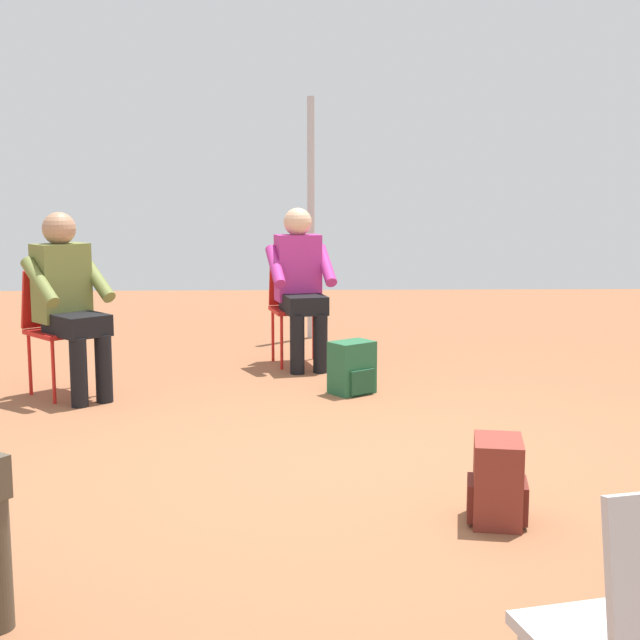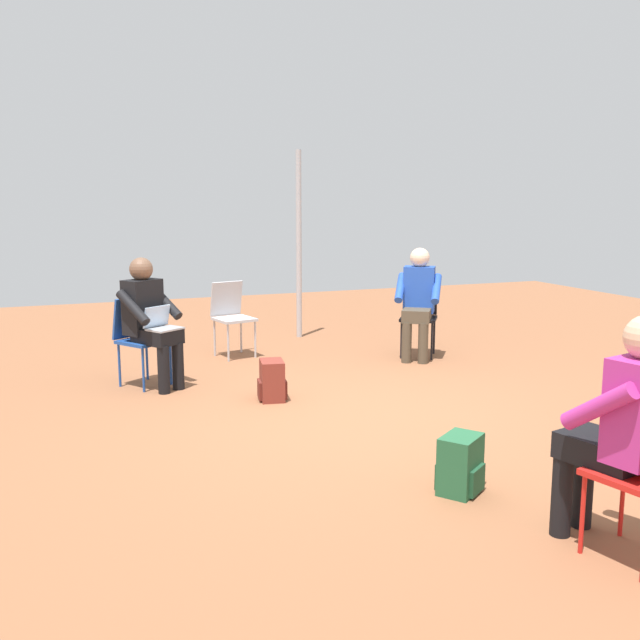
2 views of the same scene
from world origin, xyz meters
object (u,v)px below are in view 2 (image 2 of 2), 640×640
at_px(person_with_laptop, 150,316).
at_px(person_in_blue, 418,297).
at_px(backpack_near_laptop_user, 272,383).
at_px(chair_southeast, 139,334).
at_px(person_in_magenta, 623,420).
at_px(chair_south, 231,313).
at_px(backpack_by_empty_chair, 460,468).
at_px(chair_southwest, 419,312).

relative_size(person_with_laptop, person_in_blue, 1.00).
bearing_deg(backpack_near_laptop_user, person_with_laptop, -41.45).
bearing_deg(person_in_blue, person_with_laptop, 38.42).
xyz_separation_m(chair_southeast, backpack_near_laptop_user, (-1.03, 0.97, -0.34)).
xyz_separation_m(person_in_magenta, person_in_blue, (-1.23, -4.33, 0.00)).
xyz_separation_m(chair_south, person_with_laptop, (1.05, 1.08, 0.20)).
relative_size(chair_south, backpack_by_empty_chair, 2.36).
xyz_separation_m(chair_southeast, person_in_blue, (-3.07, -0.07, 0.20)).
bearing_deg(chair_southeast, backpack_near_laptop_user, 103.28).
height_order(chair_south, backpack_near_laptop_user, chair_south).
relative_size(chair_southwest, person_in_magenta, 0.69).
height_order(chair_south, person_in_blue, person_in_blue).
height_order(person_with_laptop, person_in_magenta, same).
bearing_deg(backpack_by_empty_chair, person_in_magenta, 110.56).
relative_size(person_in_blue, backpack_near_laptop_user, 3.44).
distance_m(chair_southeast, person_in_magenta, 4.64).
relative_size(person_with_laptop, backpack_by_empty_chair, 3.44).
relative_size(chair_south, chair_southwest, 1.00).
xyz_separation_m(backpack_near_laptop_user, backpack_by_empty_chair, (-0.47, 2.37, 0.00)).
distance_m(person_with_laptop, backpack_near_laptop_user, 1.36).
relative_size(chair_southeast, chair_south, 1.00).
bearing_deg(backpack_near_laptop_user, person_in_blue, -152.97).
distance_m(chair_south, backpack_by_empty_chair, 4.30).
relative_size(person_in_magenta, backpack_near_laptop_user, 3.44).
height_order(chair_southeast, chair_southwest, same).
bearing_deg(backpack_near_laptop_user, chair_southeast, -43.24).
bearing_deg(person_in_blue, chair_southeast, 35.66).
xyz_separation_m(chair_southwest, backpack_near_laptop_user, (2.13, 1.18, -0.34)).
height_order(chair_south, chair_southwest, same).
bearing_deg(backpack_near_laptop_user, chair_south, -93.37).
distance_m(person_in_magenta, person_in_blue, 4.50).
xyz_separation_m(chair_southwest, person_with_laptop, (3.07, 0.35, 0.20)).
xyz_separation_m(person_in_blue, backpack_by_empty_chair, (1.57, 3.41, -0.54)).
height_order(chair_southeast, person_in_blue, person_in_blue).
xyz_separation_m(chair_southeast, chair_southwest, (-3.17, -0.21, 0.00)).
xyz_separation_m(chair_south, chair_southwest, (-2.02, 0.73, 0.00)).
bearing_deg(person_in_blue, person_in_magenta, 108.55).
bearing_deg(chair_southeast, chair_southwest, 150.25).
bearing_deg(chair_south, person_in_magenta, 84.59).
distance_m(chair_southwest, backpack_near_laptop_user, 2.46).
xyz_separation_m(chair_southeast, person_in_magenta, (-1.85, 4.26, 0.20)).
bearing_deg(person_in_blue, backpack_by_empty_chair, 99.62).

